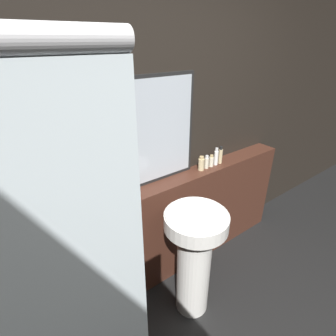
{
  "coord_description": "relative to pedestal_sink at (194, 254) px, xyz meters",
  "views": [
    {
      "loc": [
        -1.08,
        0.11,
        2.01
      ],
      "look_at": [
        -0.05,
        1.5,
        1.15
      ],
      "focal_mm": 28.0,
      "sensor_mm": 36.0,
      "label": 1
    }
  ],
  "objects": [
    {
      "name": "pedestal_sink",
      "position": [
        0.0,
        0.0,
        0.0
      ],
      "size": [
        0.46,
        0.46,
        0.93
      ],
      "color": "white",
      "rests_on": "ground_plane"
    },
    {
      "name": "towel_stack",
      "position": [
        -0.5,
        0.43,
        0.46
      ],
      "size": [
        0.18,
        0.13,
        0.12
      ],
      "color": "white",
      "rests_on": "vanity_counter"
    },
    {
      "name": "lotion_bottle",
      "position": [
        0.56,
        0.43,
        0.45
      ],
      "size": [
        0.04,
        0.04,
        0.11
      ],
      "color": "beige",
      "rests_on": "vanity_counter"
    },
    {
      "name": "body_wash_bottle",
      "position": [
        0.62,
        0.43,
        0.47
      ],
      "size": [
        0.04,
        0.04,
        0.16
      ],
      "color": "white",
      "rests_on": "vanity_counter"
    },
    {
      "name": "wall_back",
      "position": [
        0.05,
        0.56,
        0.69
      ],
      "size": [
        8.0,
        0.06,
        2.5
      ],
      "color": "black",
      "rests_on": "ground_plane"
    },
    {
      "name": "conditioner_bottle",
      "position": [
        0.5,
        0.43,
        0.45
      ],
      "size": [
        0.04,
        0.04,
        0.12
      ],
      "color": "beige",
      "rests_on": "vanity_counter"
    },
    {
      "name": "shampoo_bottle",
      "position": [
        0.44,
        0.43,
        0.46
      ],
      "size": [
        0.05,
        0.05,
        0.13
      ],
      "color": "#C6B284",
      "rests_on": "vanity_counter"
    },
    {
      "name": "hand_soap_bottle",
      "position": [
        0.68,
        0.43,
        0.47
      ],
      "size": [
        0.04,
        0.04,
        0.17
      ],
      "color": "#C6B284",
      "rests_on": "vanity_counter"
    },
    {
      "name": "mirror",
      "position": [
        0.01,
        0.51,
        0.81
      ],
      "size": [
        0.73,
        0.03,
        0.83
      ],
      "color": "black",
      "rests_on": "vanity_counter"
    },
    {
      "name": "vanity_counter",
      "position": [
        0.05,
        0.43,
        -0.08
      ],
      "size": [
        2.75,
        0.2,
        0.96
      ],
      "color": "#422319",
      "rests_on": "ground_plane"
    }
  ]
}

